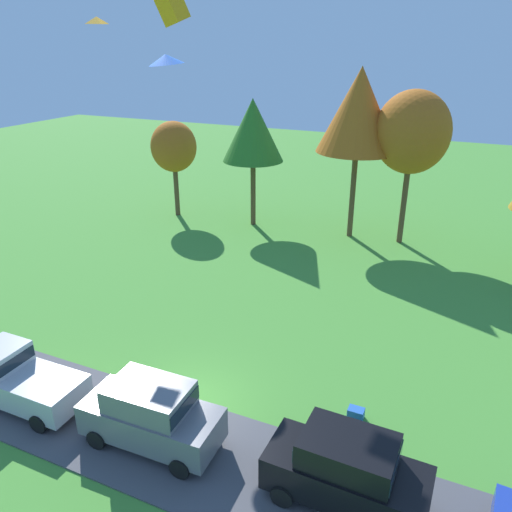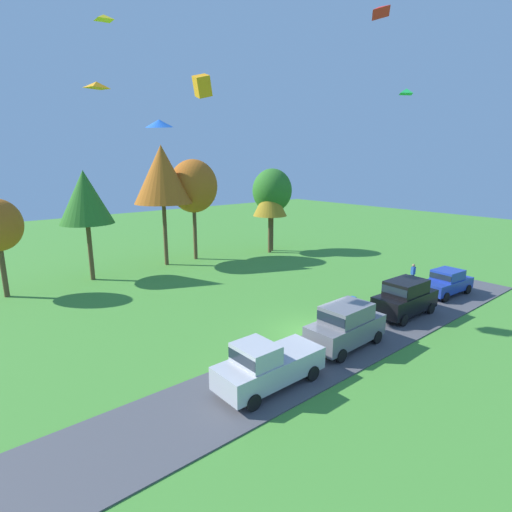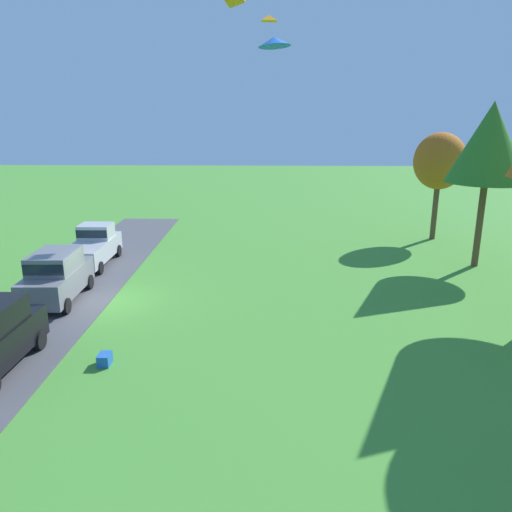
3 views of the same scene
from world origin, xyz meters
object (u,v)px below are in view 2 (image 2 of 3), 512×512
Objects in this scene: kite_delta_low_drifter at (159,123)px; tree_far_left at (193,186)px; tree_right_of_center at (272,191)px; car_sedan_near_entrance at (447,281)px; cooler_box at (352,300)px; kite_diamond_trailing_tail at (104,17)px; tree_far_right at (270,199)px; kite_diamond_over_trees at (97,85)px; car_suv_by_flagpole at (346,324)px; car_suv_far_end at (405,296)px; car_pickup_mid_row at (267,364)px; kite_diamond_high_right at (406,91)px; tree_center_back at (85,198)px; tree_left_of_center at (162,175)px; kite_box_high_left at (202,86)px; person_beside_suv at (413,274)px; kite_diamond_mid_center at (379,11)px.

tree_far_left is at bearing 52.31° from kite_delta_low_drifter.
car_sedan_near_entrance is at bearing -91.03° from tree_right_of_center.
cooler_box is at bearing -28.05° from kite_delta_low_drifter.
kite_diamond_trailing_tail is (-18.70, -5.42, 11.46)m from tree_right_of_center.
kite_diamond_over_trees reaches higher than tree_far_right.
kite_delta_low_drifter reaches higher than tree_far_left.
car_suv_by_flagpole is 1.00× the size of car_suv_far_end.
cooler_box is at bearing 98.47° from car_suv_far_end.
tree_far_right is (12.01, 19.38, 4.40)m from car_suv_by_flagpole.
car_pickup_mid_row is 5.74m from car_suv_by_flagpole.
tree_center_back is at bearing 135.25° from kite_diamond_high_right.
kite_diamond_high_right is at bearing 39.43° from car_suv_far_end.
tree_left_of_center reaches higher than car_suv_by_flagpole.
car_suv_by_flagpole is 22.86m from tree_left_of_center.
kite_box_high_left is at bearing 165.75° from kite_diamond_high_right.
car_suv_by_flagpole is 5.48× the size of kite_diamond_high_right.
kite_box_high_left reaches higher than tree_far_left.
tree_left_of_center is (-11.84, 18.29, 7.48)m from person_beside_suv.
kite_diamond_mid_center is 16.06m from kite_diamond_trailing_tail.
tree_far_left is (4.36, 21.94, 5.89)m from car_suv_by_flagpole.
car_suv_far_end is 25.08m from kite_diamond_trailing_tail.
car_pickup_mid_row is at bearing -74.42° from kite_diamond_over_trees.
kite_diamond_over_trees is (-8.46, 9.50, 11.91)m from car_suv_by_flagpole.
tree_right_of_center is (18.78, -1.24, -0.25)m from tree_center_back.
tree_right_of_center is (0.75, 0.52, 0.80)m from tree_far_right.
tree_far_left is at bearing 44.15° from kite_diamond_over_trees.
car_suv_far_end reaches higher than cooler_box.
tree_right_of_center is at bearing 90.37° from person_beside_suv.
car_suv_by_flagpole is at bearing -159.19° from kite_diamond_high_right.
kite_delta_low_drifter is at bearing 151.95° from cooler_box.
kite_diamond_over_trees is at bearing -101.83° from tree_center_back.
kite_box_high_left is (-4.36, -13.86, 5.15)m from tree_left_of_center.
kite_box_high_left is at bearing -68.48° from kite_diamond_trailing_tail.
car_pickup_mid_row is at bearing -168.72° from person_beside_suv.
tree_right_of_center is 8.79× the size of kite_diamond_trailing_tail.
kite_diamond_over_trees is at bearing -175.60° from kite_delta_low_drifter.
kite_diamond_over_trees reaches higher than car_suv_far_end.
car_suv_by_flagpole is 24.20m from tree_right_of_center.
tree_far_left is (-8.51, 18.51, 6.31)m from person_beside_suv.
car_pickup_mid_row is 21.81m from kite_diamond_high_right.
tree_left_of_center is at bearing 46.13° from kite_diamond_trailing_tail.
tree_center_back is at bearing 105.89° from car_suv_by_flagpole.
tree_left_of_center is (1.02, 21.72, 7.06)m from car_suv_by_flagpole.
tree_far_left is at bearing 83.59° from kite_diamond_mid_center.
tree_center_back reaches higher than cooler_box.
kite_diamond_over_trees reaches higher than car_pickup_mid_row.
tree_far_left reaches higher than cooler_box.
kite_diamond_trailing_tail is at bearing 111.52° from kite_box_high_left.
tree_far_right is at bearing 86.44° from kite_diamond_high_right.
tree_far_left is at bearing 161.48° from tree_far_right.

